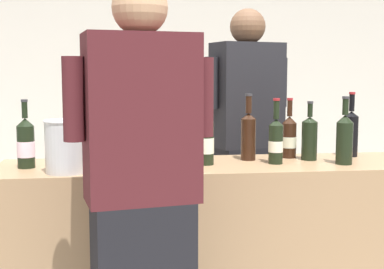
{
  "coord_description": "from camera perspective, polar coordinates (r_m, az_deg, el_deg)",
  "views": [
    {
      "loc": [
        -0.45,
        -2.63,
        1.41
      ],
      "look_at": [
        -0.11,
        0.0,
        1.1
      ],
      "focal_mm": 50.08,
      "sensor_mm": 36.0,
      "label": 1
    }
  ],
  "objects": [
    {
      "name": "wine_bottle_0",
      "position": [
        2.66,
        1.53,
        -0.6
      ],
      "size": [
        0.08,
        0.08,
        0.35
      ],
      "color": "black",
      "rests_on": "counter"
    },
    {
      "name": "wine_bottle_9",
      "position": [
        2.69,
        -5.82,
        -0.62
      ],
      "size": [
        0.08,
        0.08,
        0.32
      ],
      "color": "black",
      "rests_on": "counter"
    },
    {
      "name": "wine_bottle_7",
      "position": [
        3.05,
        16.57,
        0.26
      ],
      "size": [
        0.08,
        0.08,
        0.35
      ],
      "color": "black",
      "rests_on": "counter"
    },
    {
      "name": "wine_bottle_4",
      "position": [
        2.78,
        15.93,
        -0.35
      ],
      "size": [
        0.08,
        0.08,
        0.34
      ],
      "color": "black",
      "rests_on": "counter"
    },
    {
      "name": "wine_bottle_8",
      "position": [
        2.82,
        6.02,
        0.0
      ],
      "size": [
        0.08,
        0.08,
        0.35
      ],
      "color": "black",
      "rests_on": "counter"
    },
    {
      "name": "ice_bucket",
      "position": [
        2.51,
        -13.32,
        -1.2
      ],
      "size": [
        0.19,
        0.19,
        0.24
      ],
      "color": "silver",
      "rests_on": "counter"
    },
    {
      "name": "person_server",
      "position": [
        3.41,
        5.79,
        -2.26
      ],
      "size": [
        0.56,
        0.35,
        1.8
      ],
      "color": "black",
      "rests_on": "ground_plane"
    },
    {
      "name": "wall_back",
      "position": [
        5.25,
        -2.38,
        6.47
      ],
      "size": [
        8.0,
        0.1,
        2.8
      ],
      "primitive_type": "cube",
      "color": "beige",
      "rests_on": "ground_plane"
    },
    {
      "name": "counter",
      "position": [
        2.82,
        2.37,
        -12.7
      ],
      "size": [
        2.17,
        0.55,
        0.95
      ],
      "primitive_type": "cube",
      "color": "#9E7A56",
      "rests_on": "ground_plane"
    },
    {
      "name": "wine_bottle_5",
      "position": [
        2.72,
        8.92,
        -0.63
      ],
      "size": [
        0.07,
        0.07,
        0.33
      ],
      "color": "black",
      "rests_on": "counter"
    },
    {
      "name": "wine_bottle_3",
      "position": [
        2.69,
        -17.27,
        -0.91
      ],
      "size": [
        0.08,
        0.08,
        0.33
      ],
      "color": "black",
      "rests_on": "counter"
    },
    {
      "name": "wine_bottle_2",
      "position": [
        2.93,
        10.31,
        -0.24
      ],
      "size": [
        0.08,
        0.08,
        0.32
      ],
      "color": "black",
      "rests_on": "counter"
    },
    {
      "name": "wine_glass",
      "position": [
        2.56,
        -0.47,
        -0.86
      ],
      "size": [
        0.07,
        0.07,
        0.18
      ],
      "color": "silver",
      "rests_on": "counter"
    },
    {
      "name": "wine_bottle_6",
      "position": [
        2.76,
        -0.86,
        -0.38
      ],
      "size": [
        0.08,
        0.08,
        0.34
      ],
      "color": "black",
      "rests_on": "counter"
    },
    {
      "name": "wine_bottle_10",
      "position": [
        2.87,
        12.4,
        -0.3
      ],
      "size": [
        0.08,
        0.08,
        0.31
      ],
      "color": "black",
      "rests_on": "counter"
    },
    {
      "name": "wine_bottle_1",
      "position": [
        2.67,
        -10.11,
        -0.97
      ],
      "size": [
        0.08,
        0.08,
        0.3
      ],
      "color": "black",
      "rests_on": "counter"
    },
    {
      "name": "person_guest",
      "position": [
        2.12,
        -5.33,
        -8.43
      ],
      "size": [
        0.58,
        0.31,
        1.76
      ],
      "color": "black",
      "rests_on": "ground_plane"
    }
  ]
}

